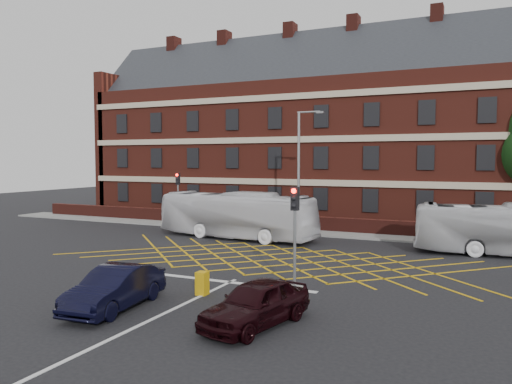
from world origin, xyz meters
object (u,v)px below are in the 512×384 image
at_px(traffic_light_near, 295,249).
at_px(traffic_light_far, 178,204).
at_px(car_navy, 115,288).
at_px(direction_signs, 186,208).
at_px(bus_left, 236,215).
at_px(utility_cabinet, 202,283).
at_px(car_maroon, 256,303).
at_px(street_lamp, 299,194).

height_order(traffic_light_near, traffic_light_far, same).
xyz_separation_m(car_navy, direction_signs, (-10.34, 20.69, 0.62)).
height_order(car_navy, direction_signs, direction_signs).
xyz_separation_m(bus_left, utility_cabinet, (5.25, -13.24, -1.12)).
xyz_separation_m(bus_left, traffic_light_near, (8.42, -11.28, 0.18)).
distance_m(car_maroon, utility_cabinet, 4.29).
bearing_deg(car_navy, car_maroon, -1.48).
bearing_deg(car_navy, traffic_light_far, 111.84).
relative_size(bus_left, car_maroon, 2.61).
distance_m(car_navy, utility_cabinet, 3.48).
xyz_separation_m(bus_left, traffic_light_far, (-7.24, 3.80, 0.18)).
relative_size(street_lamp, utility_cabinet, 9.39).
relative_size(car_navy, traffic_light_far, 1.07).
relative_size(bus_left, direction_signs, 5.17).
distance_m(car_maroon, traffic_light_far, 25.24).
relative_size(bus_left, traffic_light_far, 2.66).
relative_size(car_maroon, traffic_light_far, 1.02).
bearing_deg(bus_left, car_maroon, -143.85).
bearing_deg(traffic_light_far, bus_left, -27.65).
relative_size(traffic_light_near, direction_signs, 1.94).
xyz_separation_m(car_maroon, street_lamp, (-5.08, 18.13, 2.21)).
xyz_separation_m(street_lamp, direction_signs, (-10.64, 2.12, -1.57)).
relative_size(car_navy, traffic_light_near, 1.07).
bearing_deg(car_navy, bus_left, 95.60).
distance_m(bus_left, traffic_light_near, 14.08).
height_order(traffic_light_near, street_lamp, street_lamp).
height_order(street_lamp, utility_cabinet, street_lamp).
xyz_separation_m(traffic_light_far, direction_signs, (0.27, 0.75, -0.39)).
bearing_deg(utility_cabinet, direction_signs, 124.50).
bearing_deg(direction_signs, car_navy, -63.46).
bearing_deg(traffic_light_far, car_maroon, -50.65).
bearing_deg(car_navy, traffic_light_near, 37.73).
bearing_deg(utility_cabinet, bus_left, 111.63).
distance_m(traffic_light_near, street_lamp, 14.55).
height_order(traffic_light_near, utility_cabinet, traffic_light_near).
bearing_deg(traffic_light_near, car_maroon, -85.83).
xyz_separation_m(traffic_light_near, traffic_light_far, (-15.67, 15.08, 0.00)).
relative_size(car_navy, utility_cabinet, 4.97).
bearing_deg(traffic_light_far, utility_cabinet, -53.75).
distance_m(bus_left, direction_signs, 8.32).
relative_size(traffic_light_far, street_lamp, 0.49).
relative_size(car_maroon, traffic_light_near, 1.02).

